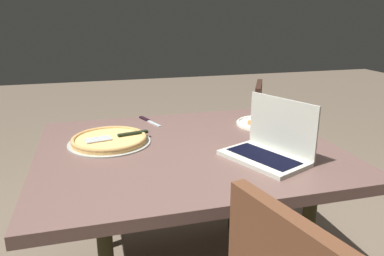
{
  "coord_description": "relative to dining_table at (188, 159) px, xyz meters",
  "views": [
    {
      "loc": [
        0.39,
        1.52,
        1.32
      ],
      "look_at": [
        -0.01,
        0.03,
        0.83
      ],
      "focal_mm": 34.46,
      "sensor_mm": 36.0,
      "label": 1
    }
  ],
  "objects": [
    {
      "name": "table_knife",
      "position": [
        0.11,
        -0.45,
        0.07
      ],
      "size": [
        0.09,
        0.21,
        0.01
      ],
      "color": "#B1BEC2",
      "rests_on": "dining_table"
    },
    {
      "name": "dining_table",
      "position": [
        0.0,
        0.0,
        0.0
      ],
      "size": [
        1.32,
        1.11,
        0.74
      ],
      "color": "brown",
      "rests_on": "ground_plane"
    },
    {
      "name": "pizza_tray",
      "position": [
        0.34,
        -0.14,
        0.08
      ],
      "size": [
        0.38,
        0.38,
        0.04
      ],
      "color": "#9B9F96",
      "rests_on": "dining_table"
    },
    {
      "name": "pizza_plate",
      "position": [
        -0.46,
        -0.22,
        0.08
      ],
      "size": [
        0.25,
        0.25,
        0.04
      ],
      "color": "white",
      "rests_on": "dining_table"
    },
    {
      "name": "laptop",
      "position": [
        -0.29,
        0.23,
        0.12
      ],
      "size": [
        0.33,
        0.4,
        0.25
      ],
      "color": "beige",
      "rests_on": "dining_table"
    },
    {
      "name": "chair_far",
      "position": [
        -0.62,
        -0.84,
        -0.18
      ],
      "size": [
        0.52,
        0.52,
        0.85
      ],
      "color": "black",
      "rests_on": "ground_plane"
    }
  ]
}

